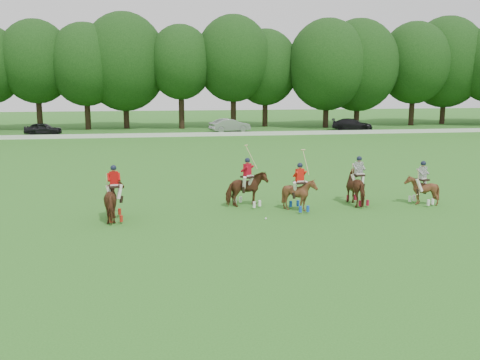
{
  "coord_description": "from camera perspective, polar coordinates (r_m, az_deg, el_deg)",
  "views": [
    {
      "loc": [
        -3.25,
        -20.27,
        6.02
      ],
      "look_at": [
        0.58,
        4.2,
        1.4
      ],
      "focal_mm": 40.0,
      "sensor_mm": 36.0,
      "label": 1
    }
  ],
  "objects": [
    {
      "name": "polo_red_c",
      "position": [
        25.08,
        6.35,
        -1.48
      ],
      "size": [
        1.46,
        1.59,
        2.82
      ],
      "color": "#512815",
      "rests_on": "ground"
    },
    {
      "name": "ground",
      "position": [
        21.4,
        0.2,
        -5.78
      ],
      "size": [
        180.0,
        180.0,
        0.0
      ],
      "primitive_type": "plane",
      "color": "#29671D",
      "rests_on": "ground"
    },
    {
      "name": "polo_ball",
      "position": [
        23.57,
        2.77,
        -4.13
      ],
      "size": [
        0.09,
        0.09,
        0.09
      ],
      "primitive_type": "sphere",
      "color": "white",
      "rests_on": "ground"
    },
    {
      "name": "car_mid",
      "position": [
        63.58,
        -1.1,
        5.85
      ],
      "size": [
        5.06,
        2.94,
        1.57
      ],
      "primitive_type": "imported",
      "rotation": [
        0.0,
        0.0,
        1.85
      ],
      "color": "#9B9CA0",
      "rests_on": "ground"
    },
    {
      "name": "polo_stripe_b",
      "position": [
        27.68,
        18.82,
        -0.95
      ],
      "size": [
        1.64,
        1.7,
        2.17
      ],
      "color": "#512815",
      "rests_on": "ground"
    },
    {
      "name": "tree_line",
      "position": [
        68.44,
        -6.1,
        12.36
      ],
      "size": [
        117.98,
        14.32,
        14.75
      ],
      "color": "black",
      "rests_on": "ground"
    },
    {
      "name": "polo_red_b",
      "position": [
        25.79,
        0.79,
        -0.97
      ],
      "size": [
        2.2,
        2.16,
        2.92
      ],
      "color": "#512815",
      "rests_on": "ground"
    },
    {
      "name": "polo_red_a",
      "position": [
        23.87,
        -13.21,
        -2.11
      ],
      "size": [
        1.32,
        2.17,
        2.44
      ],
      "color": "#512815",
      "rests_on": "ground"
    },
    {
      "name": "boundary_rail",
      "position": [
        58.65,
        -5.71,
        4.84
      ],
      "size": [
        120.0,
        0.1,
        0.44
      ],
      "primitive_type": "cube",
      "color": "white",
      "rests_on": "ground"
    },
    {
      "name": "polo_stripe_a",
      "position": [
        26.81,
        12.48,
        -0.74
      ],
      "size": [
        1.3,
        2.12,
        2.41
      ],
      "color": "#512815",
      "rests_on": "ground"
    },
    {
      "name": "car_right",
      "position": [
        67.34,
        11.88,
        5.83
      ],
      "size": [
        5.31,
        3.64,
        1.43
      ],
      "primitive_type": "imported",
      "rotation": [
        0.0,
        0.0,
        1.2
      ],
      "color": "black",
      "rests_on": "ground"
    },
    {
      "name": "car_left",
      "position": [
        64.24,
        -20.26,
        5.16
      ],
      "size": [
        4.12,
        1.84,
        1.37
      ],
      "primitive_type": "imported",
      "rotation": [
        0.0,
        0.0,
        1.52
      ],
      "color": "black",
      "rests_on": "ground"
    }
  ]
}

